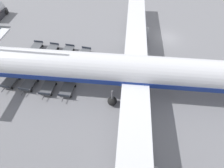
% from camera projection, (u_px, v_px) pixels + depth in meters
% --- Properties ---
extents(ground_plane, '(500.00, 500.00, 0.00)m').
position_uv_depth(ground_plane, '(167.00, 38.00, 31.25)').
color(ground_plane, gray).
extents(airplane, '(45.00, 47.06, 14.22)m').
position_uv_depth(airplane, '(145.00, 72.00, 20.81)').
color(airplane, white).
rests_on(airplane, ground_plane).
extents(baggage_dolly_row_near_col_a, '(3.39, 1.82, 0.92)m').
position_uv_depth(baggage_dolly_row_near_col_a, '(36.00, 48.00, 28.58)').
color(baggage_dolly_row_near_col_a, '#515459').
rests_on(baggage_dolly_row_near_col_a, ground_plane).
extents(baggage_dolly_row_near_col_b, '(3.43, 2.02, 0.92)m').
position_uv_depth(baggage_dolly_row_near_col_b, '(26.00, 63.00, 26.07)').
color(baggage_dolly_row_near_col_b, '#515459').
rests_on(baggage_dolly_row_near_col_b, ground_plane).
extents(baggage_dolly_row_near_col_c, '(3.43, 1.97, 0.92)m').
position_uv_depth(baggage_dolly_row_near_col_c, '(10.00, 81.00, 23.69)').
color(baggage_dolly_row_near_col_c, '#515459').
rests_on(baggage_dolly_row_near_col_c, ground_plane).
extents(baggage_dolly_row_mid_a_col_a, '(3.42, 1.94, 0.92)m').
position_uv_depth(baggage_dolly_row_mid_a_col_a, '(52.00, 50.00, 28.20)').
color(baggage_dolly_row_mid_a_col_a, '#515459').
rests_on(baggage_dolly_row_mid_a_col_a, ground_plane).
extents(baggage_dolly_row_mid_a_col_b, '(3.42, 1.94, 0.92)m').
position_uv_depth(baggage_dolly_row_mid_a_col_b, '(43.00, 65.00, 25.74)').
color(baggage_dolly_row_mid_a_col_b, '#515459').
rests_on(baggage_dolly_row_mid_a_col_b, ground_plane).
extents(baggage_dolly_row_mid_a_col_c, '(3.42, 1.94, 0.92)m').
position_uv_depth(baggage_dolly_row_mid_a_col_c, '(29.00, 83.00, 23.38)').
color(baggage_dolly_row_mid_a_col_c, '#515459').
rests_on(baggage_dolly_row_mid_a_col_c, ground_plane).
extents(baggage_dolly_row_mid_b_col_a, '(3.42, 1.95, 0.92)m').
position_uv_depth(baggage_dolly_row_mid_b_col_a, '(67.00, 51.00, 27.92)').
color(baggage_dolly_row_mid_b_col_a, '#515459').
rests_on(baggage_dolly_row_mid_b_col_a, ground_plane).
extents(baggage_dolly_row_mid_b_col_b, '(3.40, 1.84, 0.92)m').
position_uv_depth(baggage_dolly_row_mid_b_col_b, '(60.00, 67.00, 25.43)').
color(baggage_dolly_row_mid_b_col_b, '#515459').
rests_on(baggage_dolly_row_mid_b_col_b, ground_plane).
extents(baggage_dolly_row_mid_b_col_c, '(3.39, 1.83, 0.92)m').
position_uv_depth(baggage_dolly_row_mid_b_col_c, '(48.00, 87.00, 22.92)').
color(baggage_dolly_row_mid_b_col_c, '#515459').
rests_on(baggage_dolly_row_mid_b_col_c, ground_plane).
extents(baggage_dolly_row_far_col_a, '(3.43, 1.99, 0.92)m').
position_uv_depth(baggage_dolly_row_far_col_a, '(84.00, 54.00, 27.45)').
color(baggage_dolly_row_far_col_a, '#515459').
rests_on(baggage_dolly_row_far_col_a, ground_plane).
extents(baggage_dolly_row_far_col_b, '(3.41, 1.91, 0.92)m').
position_uv_depth(baggage_dolly_row_far_col_b, '(76.00, 69.00, 25.21)').
color(baggage_dolly_row_far_col_b, '#515459').
rests_on(baggage_dolly_row_far_col_b, ground_plane).
extents(baggage_dolly_row_far_col_c, '(3.41, 1.89, 0.92)m').
position_uv_depth(baggage_dolly_row_far_col_c, '(67.00, 89.00, 22.71)').
color(baggage_dolly_row_far_col_c, '#515459').
rests_on(baggage_dolly_row_far_col_c, ground_plane).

